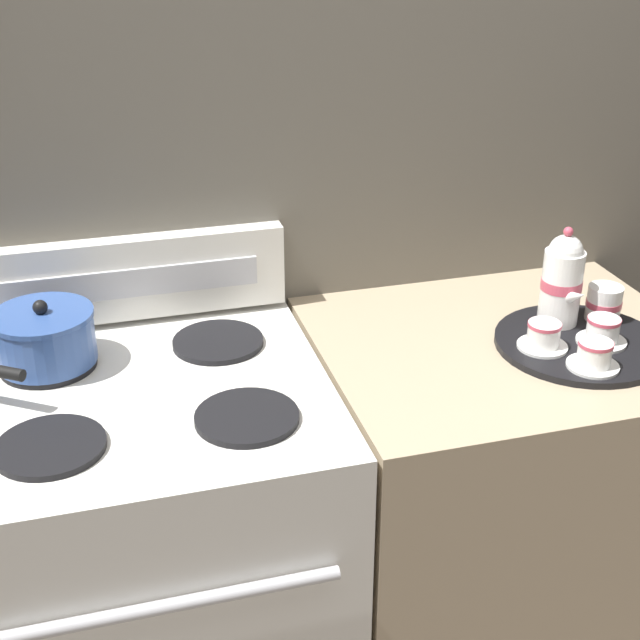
% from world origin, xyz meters
% --- Properties ---
extents(wall_back, '(6.00, 0.05, 2.20)m').
position_xyz_m(wall_back, '(0.00, 0.35, 1.10)').
color(wall_back, '#666056').
rests_on(wall_back, ground).
extents(stove, '(0.69, 0.68, 0.93)m').
position_xyz_m(stove, '(-0.39, -0.00, 0.46)').
color(stove, silver).
rests_on(stove, ground).
extents(control_panel, '(0.68, 0.05, 0.17)m').
position_xyz_m(control_panel, '(-0.39, 0.30, 1.02)').
color(control_panel, silver).
rests_on(control_panel, stove).
extents(side_counter, '(0.78, 0.65, 0.92)m').
position_xyz_m(side_counter, '(0.35, 0.00, 0.46)').
color(side_counter, tan).
rests_on(side_counter, ground).
extents(saucepan, '(0.25, 0.28, 0.13)m').
position_xyz_m(saucepan, '(-0.56, 0.14, 0.98)').
color(saucepan, '#335193').
rests_on(saucepan, stove).
extents(serving_tray, '(0.34, 0.34, 0.01)m').
position_xyz_m(serving_tray, '(0.47, -0.06, 0.93)').
color(serving_tray, black).
rests_on(serving_tray, side_counter).
extents(teapot, '(0.08, 0.14, 0.21)m').
position_xyz_m(teapot, '(0.47, 0.03, 1.03)').
color(teapot, white).
rests_on(teapot, serving_tray).
extents(teacup_left, '(0.10, 0.10, 0.05)m').
position_xyz_m(teacup_left, '(0.51, -0.08, 0.96)').
color(teacup_left, white).
rests_on(teacup_left, serving_tray).
extents(teacup_right, '(0.10, 0.10, 0.05)m').
position_xyz_m(teacup_right, '(0.44, -0.16, 0.96)').
color(teacup_right, white).
rests_on(teacup_right, serving_tray).
extents(teacup_front, '(0.10, 0.10, 0.05)m').
position_xyz_m(teacup_front, '(0.38, -0.07, 0.96)').
color(teacup_front, white).
rests_on(teacup_front, serving_tray).
extents(creamer_jug, '(0.07, 0.07, 0.07)m').
position_xyz_m(creamer_jug, '(0.57, 0.01, 0.97)').
color(creamer_jug, white).
rests_on(creamer_jug, serving_tray).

